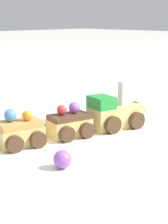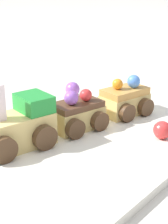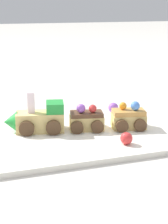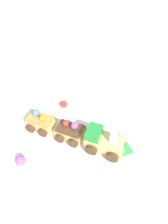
# 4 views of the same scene
# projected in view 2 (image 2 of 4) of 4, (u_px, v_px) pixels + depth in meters

# --- Properties ---
(ground_plane) EXTENTS (10.00, 10.00, 0.00)m
(ground_plane) POSITION_uv_depth(u_px,v_px,m) (71.00, 144.00, 0.55)
(ground_plane) COLOR beige
(display_board) EXTENTS (0.68, 0.33, 0.01)m
(display_board) POSITION_uv_depth(u_px,v_px,m) (71.00, 140.00, 0.55)
(display_board) COLOR white
(display_board) RESTS_ON ground_plane
(cake_train_locomotive) EXTENTS (0.15, 0.09, 0.09)m
(cake_train_locomotive) POSITION_uv_depth(u_px,v_px,m) (8.00, 130.00, 0.50)
(cake_train_locomotive) COLOR #E5C675
(cake_train_locomotive) RESTS_ON display_board
(cake_car_chocolate) EXTENTS (0.09, 0.08, 0.06)m
(cake_car_chocolate) POSITION_uv_depth(u_px,v_px,m) (77.00, 114.00, 0.57)
(cake_car_chocolate) COLOR #E5C675
(cake_car_chocolate) RESTS_ON display_board
(cake_car_caramel) EXTENTS (0.09, 0.08, 0.07)m
(cake_car_caramel) POSITION_uv_depth(u_px,v_px,m) (125.00, 101.00, 0.63)
(cake_car_caramel) COLOR #E5C675
(cake_car_caramel) RESTS_ON display_board
(gumball_purple) EXTENTS (0.03, 0.03, 0.03)m
(gumball_purple) POSITION_uv_depth(u_px,v_px,m) (72.00, 89.00, 0.72)
(gumball_purple) COLOR #9956C6
(gumball_purple) RESTS_ON display_board
(gumball_red) EXTENTS (0.03, 0.03, 0.03)m
(gumball_red) POSITION_uv_depth(u_px,v_px,m) (162.00, 130.00, 0.54)
(gumball_red) COLOR red
(gumball_red) RESTS_ON display_board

